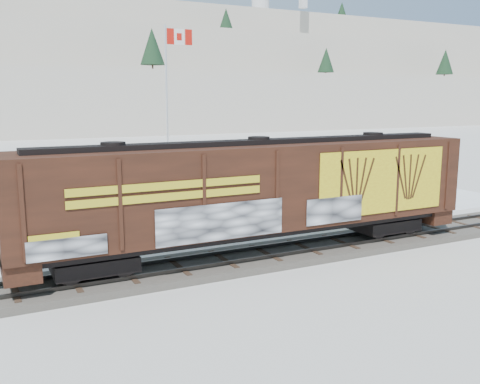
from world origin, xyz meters
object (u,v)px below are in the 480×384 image
hopper_railcar (259,190)px  flagpole (169,138)px  car_dark (372,198)px  car_white (196,217)px  car_silver (61,226)px

hopper_railcar → flagpole: (1.16, 14.41, 1.16)m
car_dark → flagpole: bearing=38.3°
car_white → car_silver: bearing=71.9°
flagpole → car_white: (-1.77, -8.84, -3.37)m
car_white → flagpole: bearing=-15.9°
hopper_railcar → flagpole: size_ratio=1.75×
flagpole → car_white: flagpole is taller
flagpole → car_silver: 11.50m
car_silver → car_dark: car_silver is taller
car_white → car_dark: size_ratio=1.10×
flagpole → car_white: 9.63m
flagpole → car_dark: 13.66m
car_white → car_dark: 12.07m
flagpole → car_dark: (10.28, -8.27, -3.54)m
car_silver → car_white: size_ratio=0.85×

